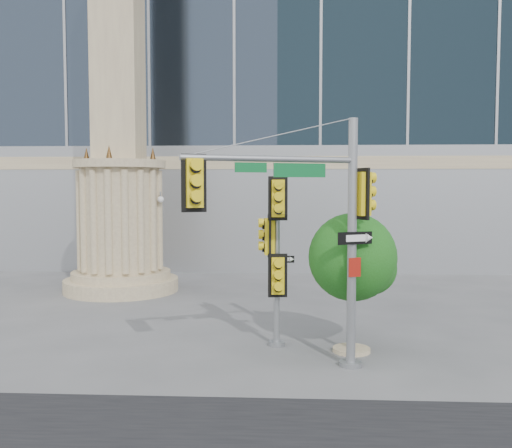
{
  "coord_description": "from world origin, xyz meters",
  "views": [
    {
      "loc": [
        0.43,
        -12.78,
        4.09
      ],
      "look_at": [
        -0.35,
        2.0,
        3.12
      ],
      "focal_mm": 40.0,
      "sensor_mm": 36.0,
      "label": 1
    }
  ],
  "objects": [
    {
      "name": "street_tree",
      "position": [
        2.1,
        1.22,
        2.27
      ],
      "size": [
        2.21,
        2.16,
        3.45
      ],
      "color": "tan",
      "rests_on": "ground"
    },
    {
      "name": "secondary_signal_pole",
      "position": [
        0.16,
        1.55,
        2.59
      ],
      "size": [
        0.79,
        0.58,
        4.41
      ],
      "rotation": [
        0.0,
        0.0,
        0.12
      ],
      "color": "slate",
      "rests_on": "ground"
    },
    {
      "name": "main_signal_pole",
      "position": [
        0.99,
        -0.34,
        3.47
      ],
      "size": [
        4.09,
        2.08,
        5.61
      ],
      "rotation": [
        0.0,
        0.0,
        0.41
      ],
      "color": "slate",
      "rests_on": "ground"
    },
    {
      "name": "monument",
      "position": [
        -6.0,
        9.0,
        5.52
      ],
      "size": [
        4.4,
        4.4,
        16.6
      ],
      "color": "tan",
      "rests_on": "ground"
    },
    {
      "name": "ground",
      "position": [
        0.0,
        0.0,
        0.0
      ],
      "size": [
        120.0,
        120.0,
        0.0
      ],
      "primitive_type": "plane",
      "color": "#545456",
      "rests_on": "ground"
    }
  ]
}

